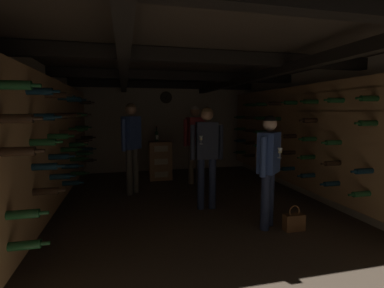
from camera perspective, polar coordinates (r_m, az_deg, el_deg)
ground_plane at (r=4.77m, az=-0.06°, el=-12.94°), size 8.40×8.40×0.00m
room_shell at (r=4.76m, az=-0.82°, el=4.40°), size 4.72×6.52×2.41m
wine_crate_stack at (r=6.68m, az=-6.43°, el=-3.33°), size 0.52×0.35×0.90m
display_bottle at (r=6.64m, az=-7.14°, el=1.71°), size 0.08×0.08×0.35m
person_host_center at (r=4.55m, az=2.99°, el=-0.80°), size 0.54×0.33×1.67m
person_guest_far_left at (r=5.51m, az=-12.12°, el=1.01°), size 0.39×0.46×1.75m
person_guest_near_right at (r=3.94m, az=15.23°, el=-3.48°), size 0.41×0.45×1.54m
person_guest_far_right at (r=6.19m, az=0.58°, el=1.48°), size 0.53×0.29×1.71m
handbag at (r=4.16m, az=19.91°, el=-14.57°), size 0.28×0.12×0.35m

